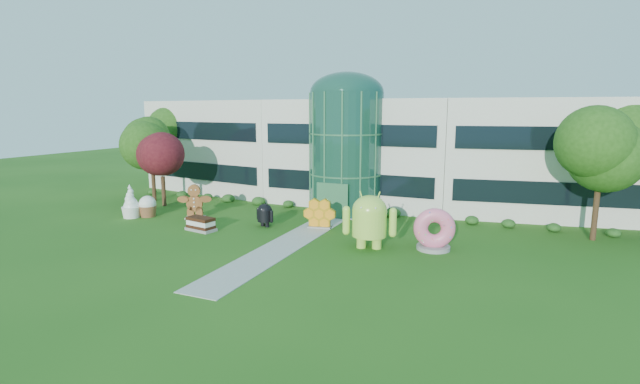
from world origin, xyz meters
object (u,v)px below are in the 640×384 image
at_px(android_black, 265,213).
at_px(donut, 434,229).
at_px(gingerbread, 195,201).
at_px(android_green, 369,217).

distance_m(android_black, donut, 12.34).
bearing_deg(gingerbread, android_black, -25.63).
relative_size(android_black, donut, 0.75).
height_order(android_black, donut, donut).
relative_size(donut, gingerbread, 0.90).
relative_size(android_black, gingerbread, 0.67).
height_order(android_black, gingerbread, gingerbread).
bearing_deg(gingerbread, android_green, -33.00).
distance_m(android_green, donut, 3.97).
height_order(donut, gingerbread, gingerbread).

